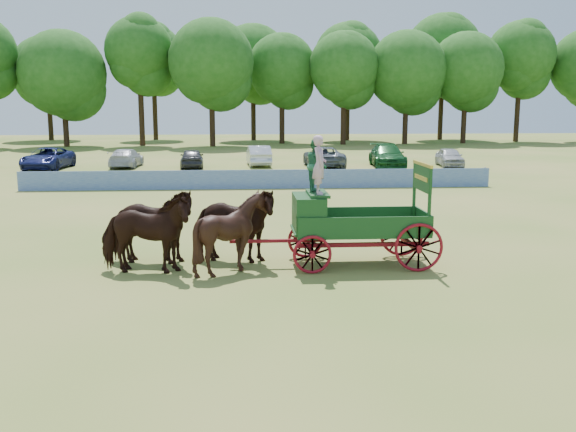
{
  "coord_description": "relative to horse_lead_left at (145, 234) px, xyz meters",
  "views": [
    {
      "loc": [
        -2.03,
        -17.2,
        4.7
      ],
      "look_at": [
        -0.61,
        1.92,
        1.3
      ],
      "focal_mm": 40.0,
      "sensor_mm": 36.0,
      "label": 1
    }
  ],
  "objects": [
    {
      "name": "treeline",
      "position": [
        2.16,
        58.53,
        8.17
      ],
      "size": [
        92.48,
        23.16,
        15.82
      ],
      "color": "#382314",
      "rests_on": "ground"
    },
    {
      "name": "horse_lead_left",
      "position": [
        0.0,
        0.0,
        0.0
      ],
      "size": [
        2.79,
        1.53,
        2.25
      ],
      "primitive_type": "imported",
      "rotation": [
        0.0,
        0.0,
        1.45
      ],
      "color": "black",
      "rests_on": "ground"
    },
    {
      "name": "farm_dray",
      "position": [
        5.36,
        0.57,
        0.52
      ],
      "size": [
        6.0,
        2.0,
        3.8
      ],
      "color": "maroon",
      "rests_on": "ground"
    },
    {
      "name": "horse_wheel_left",
      "position": [
        2.4,
        0.0,
        0.0
      ],
      "size": [
        2.22,
        2.02,
        2.25
      ],
      "primitive_type": "imported",
      "rotation": [
        0.0,
        0.0,
        1.47
      ],
      "color": "black",
      "rests_on": "ground"
    },
    {
      "name": "horse_lead_right",
      "position": [
        0.0,
        1.1,
        0.0
      ],
      "size": [
        2.81,
        1.58,
        2.25
      ],
      "primitive_type": "imported",
      "rotation": [
        0.0,
        0.0,
        1.43
      ],
      "color": "black",
      "rests_on": "ground"
    },
    {
      "name": "parked_cars",
      "position": [
        -0.3,
        29.69,
        -0.38
      ],
      "size": [
        41.44,
        6.7,
        1.63
      ],
      "color": "silver",
      "rests_on": "ground"
    },
    {
      "name": "sponsor_banner",
      "position": [
        3.68,
        17.63,
        -0.6
      ],
      "size": [
        26.0,
        0.08,
        1.05
      ],
      "primitive_type": "cube",
      "color": "#1C429C",
      "rests_on": "ground"
    },
    {
      "name": "ground",
      "position": [
        4.68,
        -0.37,
        -1.12
      ],
      "size": [
        160.0,
        160.0,
        0.0
      ],
      "primitive_type": "plane",
      "color": "#9A8645",
      "rests_on": "ground"
    },
    {
      "name": "horse_wheel_right",
      "position": [
        2.4,
        1.1,
        0.0
      ],
      "size": [
        2.88,
        1.85,
        2.25
      ],
      "primitive_type": "imported",
      "rotation": [
        0.0,
        0.0,
        1.31
      ],
      "color": "black",
      "rests_on": "ground"
    }
  ]
}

